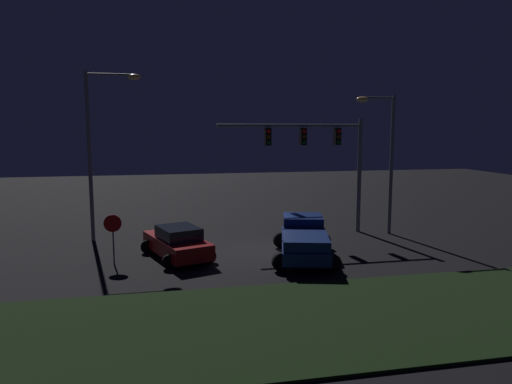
{
  "coord_description": "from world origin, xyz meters",
  "views": [
    {
      "loc": [
        -4.68,
        -22.11,
        5.92
      ],
      "look_at": [
        -0.02,
        0.47,
        2.81
      ],
      "focal_mm": 32.91,
      "sensor_mm": 36.0,
      "label": 1
    }
  ],
  "objects_px": {
    "street_lamp_left": "(100,136)",
    "street_lamp_right": "(385,148)",
    "pickup_truck": "(304,237)",
    "stop_sign": "(113,230)",
    "traffic_signal_gantry": "(319,147)",
    "car_sedan": "(177,242)"
  },
  "relations": [
    {
      "from": "pickup_truck",
      "to": "car_sedan",
      "type": "xyz_separation_m",
      "value": [
        -5.7,
        1.14,
        -0.26
      ]
    },
    {
      "from": "traffic_signal_gantry",
      "to": "street_lamp_right",
      "type": "relative_size",
      "value": 1.07
    },
    {
      "from": "street_lamp_right",
      "to": "stop_sign",
      "type": "relative_size",
      "value": 3.48
    },
    {
      "from": "street_lamp_left",
      "to": "street_lamp_right",
      "type": "bearing_deg",
      "value": -6.03
    },
    {
      "from": "street_lamp_left",
      "to": "pickup_truck",
      "type": "bearing_deg",
      "value": -30.42
    },
    {
      "from": "pickup_truck",
      "to": "street_lamp_left",
      "type": "relative_size",
      "value": 0.65
    },
    {
      "from": "car_sedan",
      "to": "street_lamp_right",
      "type": "relative_size",
      "value": 0.61
    },
    {
      "from": "pickup_truck",
      "to": "street_lamp_left",
      "type": "xyz_separation_m",
      "value": [
        -9.44,
        5.54,
        4.54
      ]
    },
    {
      "from": "traffic_signal_gantry",
      "to": "stop_sign",
      "type": "relative_size",
      "value": 3.73
    },
    {
      "from": "pickup_truck",
      "to": "street_lamp_right",
      "type": "distance_m",
      "value": 8.05
    },
    {
      "from": "pickup_truck",
      "to": "traffic_signal_gantry",
      "type": "height_order",
      "value": "traffic_signal_gantry"
    },
    {
      "from": "pickup_truck",
      "to": "stop_sign",
      "type": "height_order",
      "value": "stop_sign"
    },
    {
      "from": "car_sedan",
      "to": "street_lamp_left",
      "type": "bearing_deg",
      "value": 21.13
    },
    {
      "from": "car_sedan",
      "to": "traffic_signal_gantry",
      "type": "relative_size",
      "value": 0.57
    },
    {
      "from": "traffic_signal_gantry",
      "to": "stop_sign",
      "type": "distance_m",
      "value": 12.08
    },
    {
      "from": "pickup_truck",
      "to": "street_lamp_right",
      "type": "relative_size",
      "value": 0.74
    },
    {
      "from": "street_lamp_right",
      "to": "car_sedan",
      "type": "bearing_deg",
      "value": -166.44
    },
    {
      "from": "traffic_signal_gantry",
      "to": "street_lamp_right",
      "type": "height_order",
      "value": "street_lamp_right"
    },
    {
      "from": "street_lamp_right",
      "to": "stop_sign",
      "type": "distance_m",
      "value": 15.08
    },
    {
      "from": "car_sedan",
      "to": "street_lamp_left",
      "type": "height_order",
      "value": "street_lamp_left"
    },
    {
      "from": "traffic_signal_gantry",
      "to": "car_sedan",
      "type": "bearing_deg",
      "value": -155.59
    },
    {
      "from": "car_sedan",
      "to": "street_lamp_right",
      "type": "distance_m",
      "value": 12.59
    }
  ]
}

